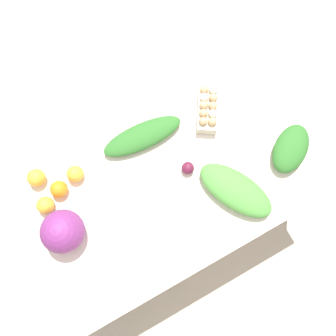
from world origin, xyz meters
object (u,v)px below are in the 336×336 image
Objects in this scene: egg_carton at (208,108)px; greens_bunch_dandelion at (235,190)px; greens_bunch_kale at (291,148)px; orange_2 at (36,178)px; cabbage_purple at (63,231)px; beet_root at (188,168)px; orange_0 at (59,189)px; orange_1 at (45,205)px; greens_bunch_chard at (142,136)px; orange_3 at (75,174)px.

egg_carton is 0.42m from greens_bunch_dandelion.
greens_bunch_kale is 1.18m from orange_2.
orange_2 is (-0.02, 0.29, -0.05)m from cabbage_purple.
cabbage_purple is 0.78m from greens_bunch_dandelion.
greens_bunch_kale is at bearing 65.61° from egg_carton.
cabbage_purple is 3.15× the size of beet_root.
orange_1 is at bearing -155.82° from orange_0.
egg_carton is 3.25× the size of orange_1.
greens_bunch_chard is at bearing 5.69° from orange_0.
orange_2 is at bearing 83.69° from orange_1.
greens_bunch_dandelion is at bearing -60.23° from greens_bunch_chard.
greens_bunch_dandelion is at bearing -34.72° from orange_3.
orange_2 is at bearing 157.55° from orange_3.
greens_bunch_kale is at bearing -33.94° from greens_bunch_chard.
greens_bunch_kale is 3.27× the size of orange_1.
greens_bunch_dandelion is at bearing -29.12° from orange_0.
orange_2 is (-0.52, 0.05, 0.01)m from greens_bunch_chard.
greens_bunch_dandelion is 0.33m from greens_bunch_kale.
cabbage_purple reaches higher than orange_0.
greens_bunch_dandelion is 4.66× the size of orange_0.
egg_carton is 0.86m from orange_2.
greens_bunch_dandelion is at bearing -24.21° from orange_1.
orange_0 is at bearing 161.06° from beet_root.
cabbage_purple is at bearing -43.68° from egg_carton.
beet_root is at bearing -0.23° from cabbage_purple.
orange_3 is (-0.60, 0.42, -0.00)m from greens_bunch_dandelion.
cabbage_purple is at bearing 165.14° from greens_bunch_dandelion.
orange_0 is at bearing -54.72° from orange_2.
orange_2 is at bearing 155.33° from beet_root.
greens_bunch_dandelion is (0.25, -0.43, 0.01)m from greens_bunch_chard.
greens_bunch_kale is 0.49m from beet_root.
orange_2 is (-0.86, 0.08, -0.00)m from egg_carton.
egg_carton is 0.34m from greens_bunch_chard.
cabbage_purple is 0.29m from orange_2.
greens_bunch_kale is at bearing -21.91° from orange_2.
greens_bunch_chard is 0.50m from greens_bunch_dandelion.
orange_0 is at bearing 24.18° from orange_1.
orange_1 reaches higher than beet_root.
orange_3 is at bearing 17.40° from orange_0.
cabbage_purple reaches higher than greens_bunch_kale.
orange_2 reaches higher than orange_0.
orange_3 reaches higher than greens_bunch_chard.
greens_bunch_chard is 6.71× the size of beet_root.
greens_bunch_chard is at bearing 146.06° from greens_bunch_kale.
egg_carton is 0.70m from orange_3.
egg_carton is 0.69× the size of greens_bunch_dandelion.
beet_root is at bearing -25.42° from orange_3.
orange_1 is (-0.53, -0.08, 0.01)m from greens_bunch_chard.
egg_carton reaches higher than orange_1.
orange_0 is (-0.56, 0.19, 0.01)m from beet_root.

